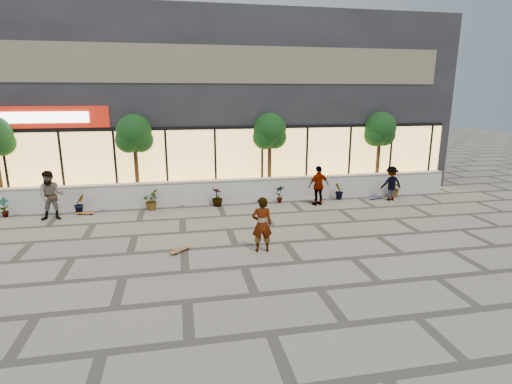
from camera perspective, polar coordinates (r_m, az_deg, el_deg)
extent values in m
plane|color=gray|center=(11.42, -1.70, -10.67)|extent=(80.00, 80.00, 0.00)
cube|color=white|center=(17.85, -5.43, 0.03)|extent=(22.00, 0.35, 1.00)
cube|color=#B2AFA8|center=(17.73, -5.47, 1.66)|extent=(22.00, 0.42, 0.04)
cube|color=#242328|center=(22.82, -7.10, 12.49)|extent=(24.00, 9.00, 8.50)
cube|color=#F7C463|center=(18.56, -5.82, 4.34)|extent=(23.04, 0.05, 3.00)
cube|color=black|center=(18.34, -5.93, 9.10)|extent=(23.04, 0.08, 0.15)
cube|color=#A81A0C|center=(18.97, -27.83, 9.43)|extent=(5.00, 0.10, 0.90)
cube|color=white|center=(18.90, -27.89, 9.41)|extent=(3.40, 0.06, 0.45)
cube|color=brown|center=(18.36, -6.16, 17.69)|extent=(21.60, 0.05, 1.60)
imported|color=#123B15|center=(18.55, -32.34, -1.87)|extent=(0.43, 0.29, 0.81)
imported|color=#123B15|center=(17.72, -23.89, -1.54)|extent=(0.57, 0.57, 0.81)
imported|color=#123B15|center=(17.30, -14.83, -1.15)|extent=(0.68, 0.77, 0.81)
imported|color=#123B15|center=(17.33, -5.56, -0.72)|extent=(0.64, 0.64, 0.81)
imported|color=#123B15|center=(17.80, 3.44, -0.28)|extent=(0.46, 0.35, 0.81)
imported|color=#123B15|center=(18.69, 11.77, 0.13)|extent=(0.55, 0.57, 0.81)
imported|color=#123B15|center=(19.94, 19.22, 0.49)|extent=(0.77, 0.84, 0.81)
sphere|color=#123B15|center=(19.44, -32.61, 5.97)|extent=(1.10, 1.10, 1.10)
cylinder|color=#403017|center=(18.31, -16.71, 3.44)|extent=(0.18, 0.18, 3.24)
sphere|color=#123B15|center=(18.11, -17.05, 8.26)|extent=(1.50, 1.50, 1.50)
sphere|color=#123B15|center=(18.13, -17.78, 7.06)|extent=(1.10, 1.10, 1.10)
sphere|color=#123B15|center=(18.18, -16.17, 7.19)|extent=(1.10, 1.10, 1.10)
cylinder|color=#403017|center=(18.70, 1.93, 4.22)|extent=(0.18, 0.18, 3.24)
sphere|color=#123B15|center=(18.50, 1.97, 8.95)|extent=(1.50, 1.50, 1.50)
sphere|color=#123B15|center=(18.43, 1.24, 7.81)|extent=(1.10, 1.10, 1.10)
sphere|color=#123B15|center=(18.64, 2.68, 7.87)|extent=(1.10, 1.10, 1.10)
cylinder|color=#403017|center=(20.64, 17.03, 4.53)|extent=(0.18, 0.18, 3.24)
sphere|color=#123B15|center=(20.46, 17.34, 8.81)|extent=(1.50, 1.50, 1.50)
sphere|color=#123B15|center=(20.33, 16.70, 7.80)|extent=(1.10, 1.10, 1.10)
sphere|color=#123B15|center=(20.65, 17.82, 7.81)|extent=(1.10, 1.10, 1.10)
imported|color=silver|center=(12.21, 0.84, -4.65)|extent=(0.65, 0.45, 1.73)
imported|color=tan|center=(17.10, -27.22, -0.48)|extent=(0.96, 0.76, 1.93)
imported|color=silver|center=(17.52, 8.93, 0.91)|extent=(1.10, 0.68, 1.74)
imported|color=maroon|center=(19.13, 18.74, 1.17)|extent=(1.04, 0.62, 1.58)
cube|color=brown|center=(12.61, -10.78, -8.07)|extent=(0.70, 0.67, 0.02)
cylinder|color=black|center=(12.83, -10.20, -7.93)|extent=(0.06, 0.06, 0.06)
cylinder|color=black|center=(12.73, -9.76, -8.08)|extent=(0.06, 0.06, 0.06)
cylinder|color=black|center=(12.53, -11.79, -8.55)|extent=(0.06, 0.06, 0.06)
cylinder|color=black|center=(12.43, -11.35, -8.70)|extent=(0.06, 0.06, 0.06)
cube|color=#BE5D23|center=(17.51, -23.21, -2.76)|extent=(0.71, 0.29, 0.02)
cylinder|color=black|center=(17.51, -22.47, -2.87)|extent=(0.05, 0.03, 0.05)
cylinder|color=black|center=(17.39, -22.61, -2.98)|extent=(0.05, 0.03, 0.05)
cylinder|color=black|center=(17.66, -23.77, -2.85)|extent=(0.05, 0.03, 0.05)
cylinder|color=black|center=(17.55, -23.91, -2.97)|extent=(0.05, 0.03, 0.05)
cube|color=brown|center=(18.11, 8.50, -1.23)|extent=(0.74, 0.42, 0.02)
cylinder|color=black|center=(18.19, 9.20, -1.36)|extent=(0.06, 0.04, 0.05)
cylinder|color=black|center=(18.07, 9.20, -1.47)|extent=(0.06, 0.04, 0.05)
cylinder|color=black|center=(18.19, 7.80, -1.31)|extent=(0.06, 0.04, 0.05)
cylinder|color=black|center=(18.07, 7.79, -1.42)|extent=(0.06, 0.04, 0.05)
cube|color=#514A89|center=(19.27, 16.68, -0.76)|extent=(0.73, 0.36, 0.02)
cylinder|color=black|center=(19.48, 17.01, -0.79)|extent=(0.06, 0.04, 0.05)
cylinder|color=black|center=(19.39, 17.27, -0.88)|extent=(0.06, 0.04, 0.05)
cylinder|color=black|center=(19.18, 16.06, -0.95)|extent=(0.06, 0.04, 0.05)
cylinder|color=black|center=(19.09, 16.32, -1.03)|extent=(0.06, 0.04, 0.05)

